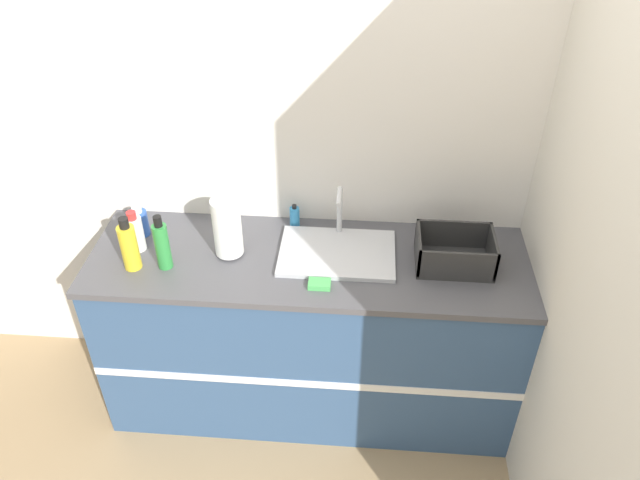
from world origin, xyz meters
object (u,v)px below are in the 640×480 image
at_px(bottle_yellow, 129,246).
at_px(bottle_blue, 139,222).
at_px(paper_towel_roll, 227,227).
at_px(sink, 337,251).
at_px(soap_dispenser, 295,217).
at_px(dish_rack, 454,254).
at_px(bottle_green, 162,245).
at_px(bottle_white_spray, 135,233).

bearing_deg(bottle_yellow, bottle_blue, 99.32).
bearing_deg(paper_towel_roll, bottle_yellow, -162.62).
distance_m(sink, soap_dispenser, 0.28).
bearing_deg(sink, bottle_blue, 175.06).
bearing_deg(bottle_yellow, soap_dispenser, 28.58).
relative_size(dish_rack, bottle_green, 1.26).
height_order(bottle_blue, bottle_yellow, bottle_yellow).
bearing_deg(bottle_yellow, bottle_green, 6.32).
height_order(bottle_white_spray, bottle_yellow, bottle_yellow).
distance_m(bottle_blue, bottle_green, 0.28).
bearing_deg(dish_rack, sink, 176.66).
relative_size(bottle_green, soap_dispenser, 2.26).
bearing_deg(soap_dispenser, paper_towel_roll, -138.19).
relative_size(sink, bottle_yellow, 2.00).
bearing_deg(bottle_white_spray, soap_dispenser, 18.75).
bearing_deg(sink, paper_towel_roll, -175.89).
relative_size(dish_rack, bottle_white_spray, 1.67).
xyz_separation_m(bottle_green, soap_dispenser, (0.51, 0.33, -0.06)).
bearing_deg(bottle_blue, bottle_yellow, -80.68).
distance_m(paper_towel_roll, soap_dispenser, 0.35).
xyz_separation_m(bottle_white_spray, bottle_yellow, (0.02, -0.12, 0.02)).
height_order(dish_rack, bottle_white_spray, bottle_white_spray).
relative_size(sink, paper_towel_roll, 1.81).
bearing_deg(bottle_green, paper_towel_roll, 22.83).
bearing_deg(bottle_white_spray, bottle_blue, 99.66).
distance_m(bottle_white_spray, bottle_yellow, 0.13).
distance_m(sink, paper_towel_roll, 0.48).
xyz_separation_m(dish_rack, bottle_white_spray, (-1.35, -0.00, 0.03)).
distance_m(bottle_yellow, soap_dispenser, 0.73).
xyz_separation_m(sink, soap_dispenser, (-0.20, 0.20, 0.03)).
relative_size(bottle_green, bottle_yellow, 1.02).
bearing_deg(bottle_white_spray, dish_rack, 0.01).
xyz_separation_m(bottle_white_spray, soap_dispenser, (0.66, 0.22, -0.03)).
bearing_deg(bottle_green, bottle_white_spray, 144.45).
height_order(dish_rack, bottle_yellow, bottle_yellow).
distance_m(paper_towel_roll, bottle_green, 0.27).
distance_m(dish_rack, bottle_white_spray, 1.35).
height_order(dish_rack, bottle_green, bottle_green).
height_order(bottle_blue, soap_dispenser, bottle_blue).
distance_m(sink, bottle_white_spray, 0.87).
distance_m(dish_rack, bottle_blue, 1.38).
bearing_deg(bottle_white_spray, bottle_yellow, -80.97).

